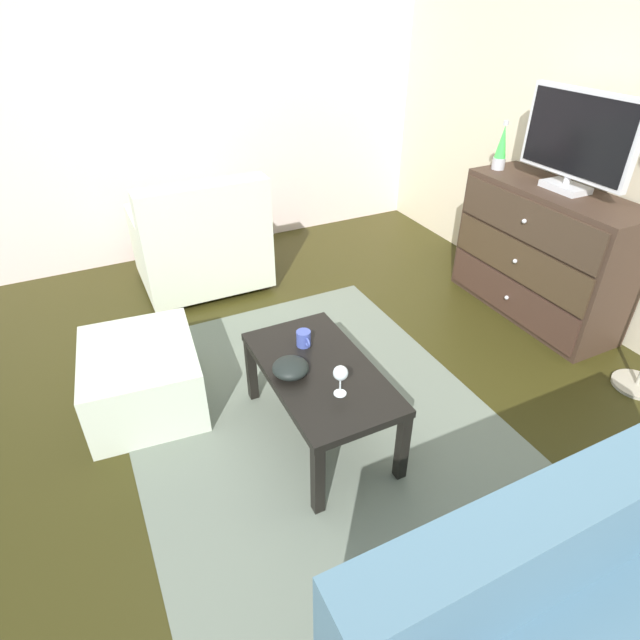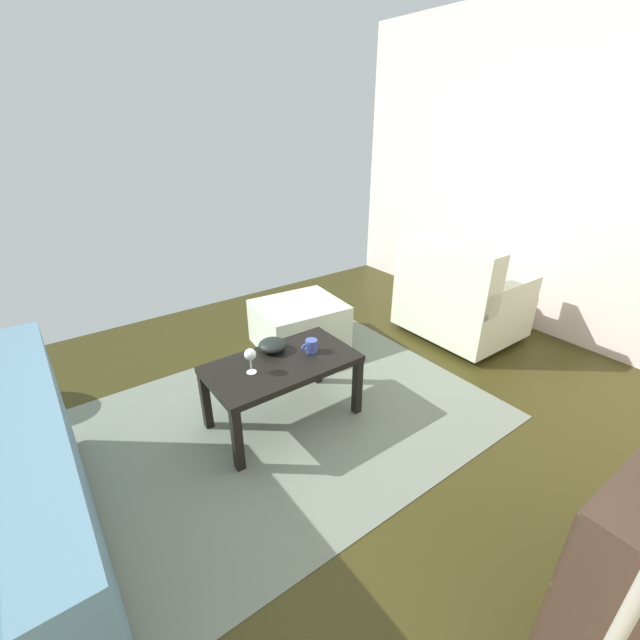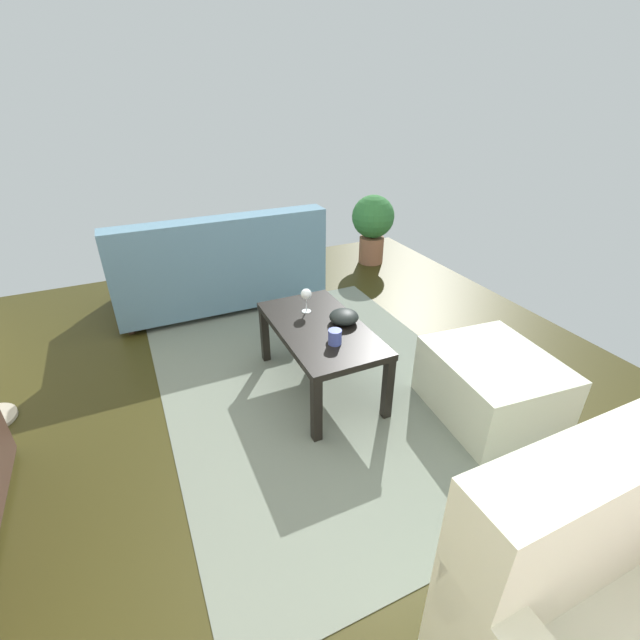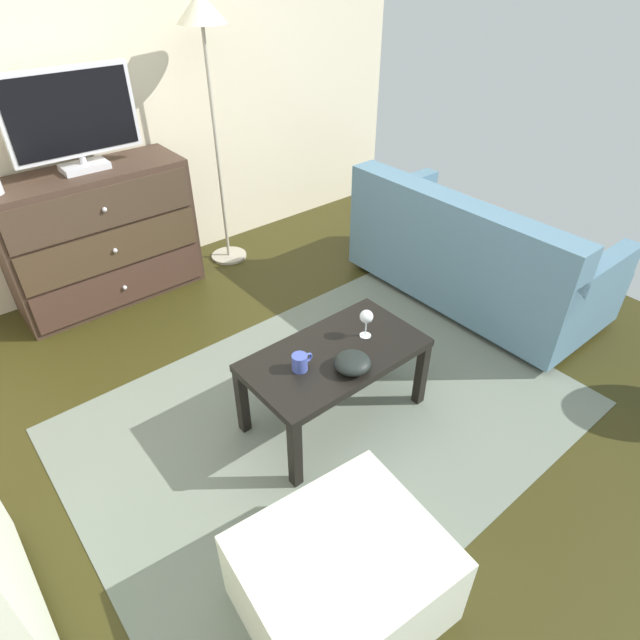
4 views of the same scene
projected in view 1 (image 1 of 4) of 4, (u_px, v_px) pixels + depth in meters
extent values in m
cube|color=#2F2B0F|center=(334.00, 399.00, 3.02)|extent=(5.29, 4.55, 0.05)
cube|color=beige|center=(197.00, 85.00, 4.08)|extent=(0.12, 4.55, 2.71)
cube|color=slate|center=(318.00, 428.00, 2.78)|extent=(2.60, 1.90, 0.01)
cube|color=#3B2A20|center=(542.00, 254.00, 3.55)|extent=(1.23, 0.45, 0.92)
cube|color=#3F2A21|center=(508.00, 297.00, 3.62)|extent=(1.17, 0.02, 0.27)
sphere|color=silver|center=(507.00, 298.00, 3.62)|extent=(0.03, 0.03, 0.03)
cube|color=#40301F|center=(517.00, 261.00, 3.47)|extent=(1.17, 0.02, 0.27)
sphere|color=silver|center=(515.00, 261.00, 3.46)|extent=(0.03, 0.03, 0.03)
cube|color=#3C2D21|center=(526.00, 221.00, 3.31)|extent=(1.17, 0.02, 0.27)
sphere|color=silver|center=(524.00, 221.00, 3.31)|extent=(0.03, 0.03, 0.03)
cube|color=silver|center=(565.00, 187.00, 3.28)|extent=(0.28, 0.18, 0.04)
cylinder|color=silver|center=(567.00, 180.00, 3.26)|extent=(0.04, 0.04, 0.05)
cube|color=silver|center=(579.00, 135.00, 3.10)|extent=(0.78, 0.05, 0.51)
cube|color=black|center=(576.00, 135.00, 3.10)|extent=(0.73, 0.01, 0.46)
cylinder|color=#B7B7BC|center=(498.00, 163.00, 3.65)|extent=(0.09, 0.09, 0.08)
cone|color=#3FD84C|center=(503.00, 142.00, 3.57)|extent=(0.08, 0.08, 0.22)
cylinder|color=#B7B7BC|center=(506.00, 123.00, 3.50)|extent=(0.04, 0.04, 0.03)
cube|color=black|center=(322.00, 349.00, 3.06)|extent=(0.05, 0.05, 0.40)
cube|color=black|center=(402.00, 447.00, 2.41)|extent=(0.05, 0.05, 0.40)
cube|color=black|center=(251.00, 370.00, 2.89)|extent=(0.05, 0.05, 0.40)
cube|color=black|center=(318.00, 480.00, 2.25)|extent=(0.05, 0.05, 0.40)
cube|color=black|center=(320.00, 372.00, 2.53)|extent=(0.92, 0.50, 0.04)
cylinder|color=silver|center=(340.00, 393.00, 2.37)|extent=(0.06, 0.06, 0.00)
cylinder|color=silver|center=(340.00, 385.00, 2.34)|extent=(0.01, 0.01, 0.09)
sphere|color=silver|center=(341.00, 373.00, 2.30)|extent=(0.07, 0.07, 0.07)
cylinder|color=#3E4EA0|center=(304.00, 338.00, 2.66)|extent=(0.08, 0.08, 0.08)
torus|color=#3E4EA0|center=(308.00, 343.00, 2.62)|extent=(0.05, 0.01, 0.05)
ellipsoid|color=black|center=(291.00, 368.00, 2.46)|extent=(0.18, 0.18, 0.08)
cube|color=slate|center=(576.00, 524.00, 1.60)|extent=(0.20, 1.72, 0.40)
cylinder|color=#332319|center=(237.00, 254.00, 4.54)|extent=(0.05, 0.05, 0.05)
cylinder|color=#332319|center=(149.00, 272.00, 4.26)|extent=(0.05, 0.05, 0.05)
cylinder|color=#332319|center=(263.00, 286.00, 4.06)|extent=(0.05, 0.05, 0.05)
cylinder|color=#332319|center=(165.00, 308.00, 3.78)|extent=(0.05, 0.05, 0.05)
cube|color=beige|center=(201.00, 256.00, 4.05)|extent=(0.80, 0.93, 0.35)
cube|color=beige|center=(205.00, 219.00, 3.59)|extent=(0.20, 0.93, 0.49)
cube|color=beige|center=(247.00, 214.00, 4.05)|extent=(0.76, 0.12, 0.20)
cube|color=beige|center=(142.00, 233.00, 3.75)|extent=(0.76, 0.12, 0.20)
cylinder|color=#8D3C50|center=(176.00, 217.00, 4.06)|extent=(0.16, 0.40, 0.16)
cube|color=beige|center=(143.00, 378.00, 2.85)|extent=(0.76, 0.67, 0.38)
cylinder|color=#A59E8C|center=(637.00, 385.00, 3.08)|extent=(0.28, 0.28, 0.02)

